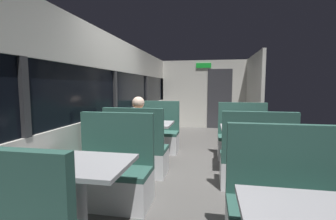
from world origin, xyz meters
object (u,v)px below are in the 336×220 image
(dining_table_near_window, at_px, (80,173))
(bench_front_aisle_facing_entry, at_px, (285,219))
(seated_passenger, at_px, (138,141))
(coffee_cup_primary, at_px, (158,122))
(bench_rear_aisle_facing_entry, at_px, (242,142))
(bench_rear_aisle_facing_end, at_px, (255,165))
(dining_table_rear_aisle, at_px, (248,133))
(bench_mid_window_facing_end, at_px, (137,155))
(dining_table_mid_window, at_px, (148,128))
(bench_near_window_facing_entry, at_px, (113,177))
(bench_mid_window_facing_entry, at_px, (157,136))

(dining_table_near_window, height_order, bench_front_aisle_facing_entry, bench_front_aisle_facing_entry)
(seated_passenger, relative_size, coffee_cup_primary, 14.00)
(bench_rear_aisle_facing_entry, bearing_deg, bench_rear_aisle_facing_end, -90.00)
(dining_table_near_window, distance_m, dining_table_rear_aisle, 2.81)
(bench_mid_window_facing_end, bearing_deg, dining_table_mid_window, 90.00)
(bench_front_aisle_facing_entry, xyz_separation_m, bench_rear_aisle_facing_entry, (0.00, 2.76, 0.00))
(dining_table_near_window, relative_size, coffee_cup_primary, 10.00)
(bench_near_window_facing_entry, relative_size, bench_mid_window_facing_end, 1.00)
(bench_front_aisle_facing_entry, bearing_deg, bench_mid_window_facing_entry, 121.15)
(dining_table_near_window, relative_size, bench_rear_aisle_facing_entry, 0.82)
(dining_table_near_window, distance_m, seated_passenger, 1.74)
(bench_rear_aisle_facing_end, height_order, seated_passenger, seated_passenger)
(dining_table_rear_aisle, xyz_separation_m, coffee_cup_primary, (-1.57, 0.03, 0.15))
(dining_table_mid_window, bearing_deg, bench_mid_window_facing_entry, 90.00)
(bench_mid_window_facing_entry, bearing_deg, bench_rear_aisle_facing_entry, -6.38)
(bench_mid_window_facing_end, height_order, bench_front_aisle_facing_entry, same)
(dining_table_mid_window, xyz_separation_m, bench_rear_aisle_facing_end, (1.79, -0.90, -0.31))
(bench_near_window_facing_entry, height_order, dining_table_rear_aisle, bench_near_window_facing_entry)
(dining_table_mid_window, xyz_separation_m, coffee_cup_primary, (0.22, -0.17, 0.15))
(dining_table_near_window, bearing_deg, dining_table_mid_window, 90.00)
(bench_near_window_facing_entry, distance_m, bench_rear_aisle_facing_end, 1.95)
(bench_near_window_facing_entry, relative_size, dining_table_mid_window, 1.22)
(dining_table_mid_window, bearing_deg, coffee_cup_primary, -37.13)
(bench_mid_window_facing_end, distance_m, bench_rear_aisle_facing_end, 1.80)
(bench_rear_aisle_facing_end, bearing_deg, dining_table_near_window, -140.77)
(bench_front_aisle_facing_entry, height_order, bench_rear_aisle_facing_entry, same)
(bench_near_window_facing_entry, xyz_separation_m, bench_front_aisle_facing_entry, (1.79, -0.60, 0.00))
(bench_mid_window_facing_end, height_order, coffee_cup_primary, bench_mid_window_facing_end)
(dining_table_near_window, distance_m, bench_near_window_facing_entry, 0.77)
(dining_table_rear_aisle, distance_m, coffee_cup_primary, 1.57)
(dining_table_near_window, bearing_deg, bench_near_window_facing_entry, 90.00)
(dining_table_near_window, bearing_deg, bench_rear_aisle_facing_entry, 57.96)
(dining_table_near_window, distance_m, bench_front_aisle_facing_entry, 1.82)
(bench_mid_window_facing_entry, xyz_separation_m, coffee_cup_primary, (0.22, -0.87, 0.46))
(dining_table_near_window, relative_size, bench_mid_window_facing_end, 0.82)
(dining_table_rear_aisle, bearing_deg, dining_table_mid_window, 173.62)
(dining_table_mid_window, bearing_deg, dining_table_rear_aisle, -6.38)
(bench_near_window_facing_entry, distance_m, dining_table_mid_window, 1.69)
(coffee_cup_primary, bearing_deg, seated_passenger, -116.18)
(dining_table_mid_window, distance_m, seated_passenger, 0.64)
(bench_near_window_facing_entry, height_order, bench_rear_aisle_facing_end, same)
(bench_mid_window_facing_entry, bearing_deg, bench_rear_aisle_facing_end, -41.77)
(coffee_cup_primary, bearing_deg, dining_table_rear_aisle, -1.10)
(dining_table_mid_window, relative_size, bench_mid_window_facing_entry, 0.82)
(coffee_cup_primary, bearing_deg, dining_table_mid_window, 142.87)
(bench_near_window_facing_entry, distance_m, seated_passenger, 1.06)
(bench_front_aisle_facing_entry, xyz_separation_m, dining_table_rear_aisle, (0.00, 2.06, 0.31))
(bench_mid_window_facing_end, relative_size, dining_table_rear_aisle, 1.22)
(dining_table_near_window, distance_m, coffee_cup_primary, 2.21)
(dining_table_near_window, relative_size, bench_near_window_facing_entry, 0.82)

